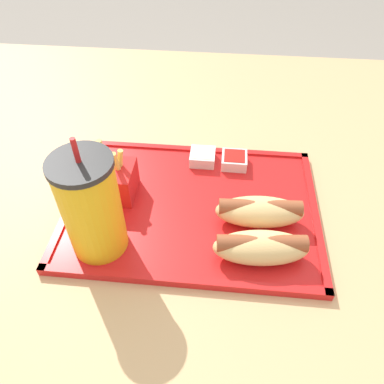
% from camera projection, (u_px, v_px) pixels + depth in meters
% --- Properties ---
extents(ground_plane, '(8.00, 8.00, 0.00)m').
position_uv_depth(ground_plane, '(190.00, 366.00, 1.18)').
color(ground_plane, gray).
extents(dining_table, '(1.26, 1.19, 0.75)m').
position_uv_depth(dining_table, '(189.00, 307.00, 0.92)').
color(dining_table, tan).
rests_on(dining_table, ground_plane).
extents(food_tray, '(0.42, 0.31, 0.01)m').
position_uv_depth(food_tray, '(192.00, 206.00, 0.64)').
color(food_tray, red).
rests_on(food_tray, dining_table).
extents(soda_cup, '(0.09, 0.09, 0.20)m').
position_uv_depth(soda_cup, '(91.00, 206.00, 0.52)').
color(soda_cup, gold).
rests_on(soda_cup, food_tray).
extents(hot_dog_far, '(0.14, 0.07, 0.05)m').
position_uv_depth(hot_dog_far, '(261.00, 247.00, 0.54)').
color(hot_dog_far, '#DBB270').
rests_on(hot_dog_far, food_tray).
extents(hot_dog_near, '(0.14, 0.06, 0.05)m').
position_uv_depth(hot_dog_near, '(260.00, 211.00, 0.59)').
color(hot_dog_near, '#DBB270').
rests_on(hot_dog_near, food_tray).
extents(fries_carton, '(0.09, 0.07, 0.10)m').
position_uv_depth(fries_carton, '(109.00, 178.00, 0.63)').
color(fries_carton, red).
rests_on(fries_carton, food_tray).
extents(sauce_cup_mayo, '(0.05, 0.05, 0.02)m').
position_uv_depth(sauce_cup_mayo, '(203.00, 157.00, 0.71)').
color(sauce_cup_mayo, silver).
rests_on(sauce_cup_mayo, food_tray).
extents(sauce_cup_ketchup, '(0.05, 0.05, 0.02)m').
position_uv_depth(sauce_cup_ketchup, '(234.00, 160.00, 0.70)').
color(sauce_cup_ketchup, silver).
rests_on(sauce_cup_ketchup, food_tray).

